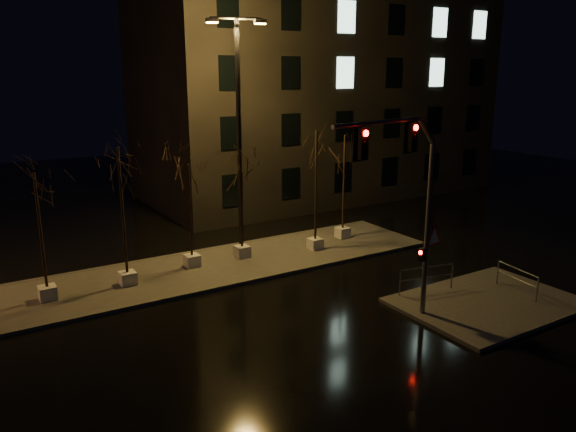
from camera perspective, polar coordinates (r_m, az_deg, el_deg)
ground at (r=21.53m, az=-0.83°, el=-10.01°), size 90.00×90.00×0.00m
median at (r=26.45m, az=-7.57°, el=-5.17°), size 22.00×5.00×0.15m
sidewalk_corner at (r=23.75m, az=19.67°, el=-8.29°), size 7.00×5.00×0.15m
building at (r=42.32m, az=2.91°, el=12.61°), size 25.00×12.00×15.00m
tree_0 at (r=23.31m, az=-24.13°, el=1.32°), size 1.80×1.80×5.23m
tree_1 at (r=23.74m, az=-16.69°, el=3.63°), size 1.80×1.80×6.00m
tree_2 at (r=25.50m, az=-10.05°, el=2.89°), size 1.80×1.80×4.92m
tree_3 at (r=26.47m, az=-4.84°, el=4.19°), size 1.80×1.80×5.34m
tree_4 at (r=27.56m, az=2.89°, el=5.94°), size 1.80×1.80×6.16m
tree_5 at (r=29.73m, az=5.75°, el=5.85°), size 1.80×1.80×5.70m
traffic_signal_mast at (r=19.54m, az=12.34°, el=2.45°), size 5.92×1.16×7.33m
streetlight_main at (r=26.74m, az=-5.02°, el=9.40°), size 2.77×0.92×11.12m
guard_rail_a at (r=23.67m, az=13.91°, el=-5.88°), size 2.45×0.58×1.08m
guard_rail_b at (r=24.73m, az=22.25°, el=-5.77°), size 0.40×2.17×1.04m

